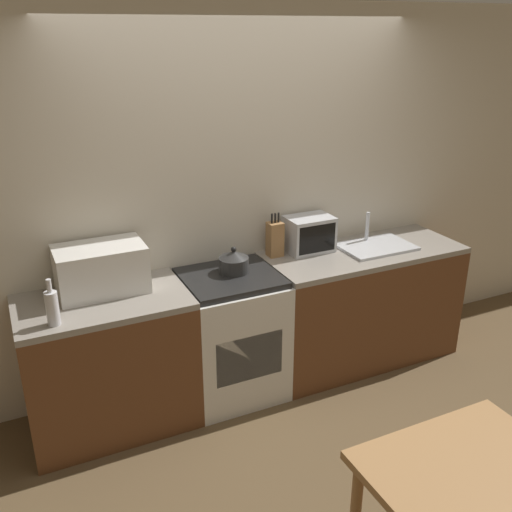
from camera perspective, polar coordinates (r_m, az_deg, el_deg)
ground_plane at (r=3.79m, az=5.76°, el=-18.15°), size 16.00×16.00×0.00m
wall_back at (r=4.03m, az=-1.53°, el=5.62°), size 10.00×0.06×2.60m
counter_left_run at (r=3.80m, az=-14.47°, el=-10.33°), size 1.03×0.62×0.90m
counter_right_run at (r=4.47m, az=10.35°, el=-4.79°), size 1.50×0.62×0.90m
stove_range at (r=3.99m, az=-2.48°, el=-7.90°), size 0.65×0.62×0.90m
kettle at (r=3.81m, az=-2.24°, el=-0.56°), size 0.20×0.20×0.18m
microwave at (r=3.63m, az=-15.24°, el=-1.28°), size 0.54×0.34×0.30m
bottle at (r=3.33m, az=-19.71°, el=-4.85°), size 0.07×0.07×0.27m
knife_block at (r=4.07m, az=1.91°, el=1.71°), size 0.11×0.09×0.32m
toaster_oven at (r=4.17m, az=5.34°, el=2.20°), size 0.34×0.24×0.26m
sink_basin at (r=4.35m, az=11.90°, el=1.02°), size 0.54×0.37×0.24m
dining_table at (r=2.71m, az=20.63°, el=-21.23°), size 0.85×0.67×0.75m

